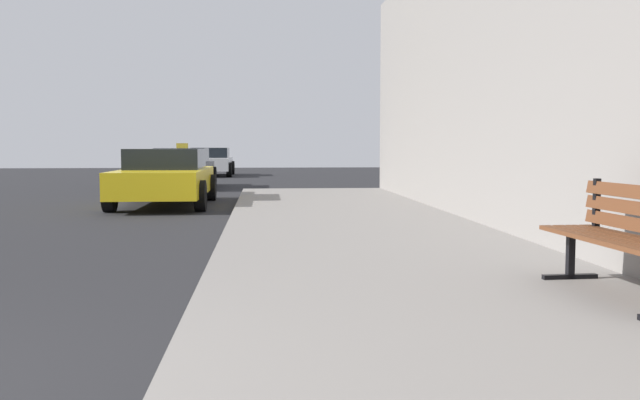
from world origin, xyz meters
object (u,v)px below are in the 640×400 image
(bench, at_px, (628,231))
(car_white, at_px, (211,162))
(car_yellow, at_px, (165,177))
(car_black, at_px, (182,168))

(bench, xyz_separation_m, car_white, (-5.22, 26.14, -0.01))
(car_yellow, bearing_deg, bench, 115.68)
(bench, height_order, car_white, car_white)
(car_yellow, xyz_separation_m, car_black, (-0.41, 6.61, -0.00))
(bench, distance_m, car_black, 17.88)
(car_black, relative_size, car_white, 0.93)
(car_yellow, distance_m, car_black, 6.62)
(bench, xyz_separation_m, car_yellow, (-5.02, 10.43, -0.01))
(bench, relative_size, car_black, 0.42)
(car_black, bearing_deg, car_white, -91.32)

